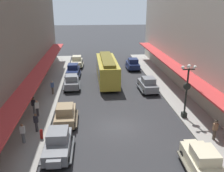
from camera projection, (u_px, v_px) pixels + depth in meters
The scene contains 20 objects.
ground_plane at pixel (118, 127), 21.50m from camera, with size 200.00×200.00×0.00m, color #2D2D30.
sidewalk_left at pixel (31, 130), 20.82m from camera, with size 3.00×60.00×0.15m, color #99968E.
sidewalk_right at pixel (200, 123), 22.12m from camera, with size 3.00×60.00×0.15m, color #99968E.
parked_car_0 at pixel (72, 81), 30.82m from camera, with size 2.30×4.32×1.84m.
parked_car_1 at pixel (65, 114), 21.92m from camera, with size 2.18×4.27×1.84m.
parked_car_2 at pixel (77, 61), 41.10m from camera, with size 2.27×4.31×1.84m.
parked_car_3 at pixel (148, 84), 29.85m from camera, with size 2.26×4.30×1.84m.
parked_car_4 at pixel (58, 143), 17.40m from camera, with size 2.17×4.27×1.84m.
parked_car_5 at pixel (202, 160), 15.51m from camera, with size 2.29×4.31×1.84m.
parked_car_6 at pixel (73, 70), 35.80m from camera, with size 2.27×4.31×1.84m.
parked_car_7 at pixel (133, 64), 39.59m from camera, with size 2.18×4.27×1.84m.
streetcar at pixel (107, 69), 32.88m from camera, with size 2.61×9.62×3.46m.
lamp_post_with_clock at pixel (187, 89), 22.13m from camera, with size 1.42×0.44×5.16m.
fire_hydrant at pixel (41, 134), 19.37m from camera, with size 0.24×0.24×0.82m.
pedestrian_0 at pixel (37, 108), 22.98m from camera, with size 0.36×0.24×1.64m.
pedestrian_1 at pixel (23, 133), 18.62m from camera, with size 0.36×0.24×1.64m.
pedestrian_2 at pixel (36, 122), 20.27m from camera, with size 0.36×0.24×1.64m.
pedestrian_3 at pixel (215, 130), 19.06m from camera, with size 0.36×0.28×1.67m.
pedestrian_4 at pixel (34, 105), 23.56m from camera, with size 0.36×0.28×1.67m.
pedestrian_5 at pixel (52, 87), 28.56m from camera, with size 0.36×0.24×1.64m.
Camera 1 is at (-2.29, -18.97, 10.53)m, focal length 38.98 mm.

